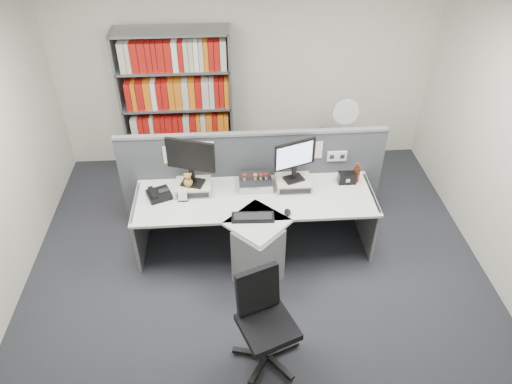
{
  "coord_description": "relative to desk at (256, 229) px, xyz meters",
  "views": [
    {
      "loc": [
        -0.26,
        -3.24,
        3.92
      ],
      "look_at": [
        0.0,
        0.65,
        0.92
      ],
      "focal_mm": 33.7,
      "sensor_mm": 36.0,
      "label": 1
    }
  ],
  "objects": [
    {
      "name": "cola_bottle",
      "position": [
        1.15,
        0.44,
        0.36
      ],
      "size": [
        0.07,
        0.07,
        0.24
      ],
      "color": "#3F190A",
      "rests_on": "desk"
    },
    {
      "name": "room_shell",
      "position": [
        0.0,
        -0.6,
        1.33
      ],
      "size": [
        5.04,
        5.54,
        2.72
      ],
      "color": "silver",
      "rests_on": "ground"
    },
    {
      "name": "speaker",
      "position": [
        1.04,
        0.42,
        0.33
      ],
      "size": [
        0.19,
        0.11,
        0.13
      ],
      "primitive_type": "cube",
      "color": "black",
      "rests_on": "desk"
    },
    {
      "name": "shelving_unit",
      "position": [
        -0.9,
        1.85,
        0.52
      ],
      "size": [
        1.41,
        0.4,
        2.0
      ],
      "color": "gray",
      "rests_on": "ground"
    },
    {
      "name": "desk",
      "position": [
        0.0,
        0.0,
        0.0
      ],
      "size": [
        2.6,
        1.2,
        0.72
      ],
      "color": "silver",
      "rests_on": "ground"
    },
    {
      "name": "monitor_left",
      "position": [
        -0.66,
        0.38,
        0.69
      ],
      "size": [
        0.51,
        0.23,
        0.54
      ],
      "color": "black",
      "rests_on": "monitor_riser_left"
    },
    {
      "name": "monitor_riser_right",
      "position": [
        0.44,
        0.38,
        0.31
      ],
      "size": [
        0.38,
        0.31,
        0.1
      ],
      "color": "#BFB79F",
      "rests_on": "desk"
    },
    {
      "name": "desktop_pc",
      "position": [
        0.02,
        0.43,
        0.31
      ],
      "size": [
        0.36,
        0.32,
        0.09
      ],
      "color": "black",
      "rests_on": "desk"
    },
    {
      "name": "partition",
      "position": [
        0.0,
        0.65,
        0.19
      ],
      "size": [
        3.0,
        0.08,
        1.27
      ],
      "color": "#45484E",
      "rests_on": "ground"
    },
    {
      "name": "keyboard",
      "position": [
        -0.04,
        -0.12,
        0.28
      ],
      "size": [
        0.44,
        0.18,
        0.03
      ],
      "color": "black",
      "rests_on": "desk"
    },
    {
      "name": "office_chair",
      "position": [
        -0.01,
        -1.2,
        0.05
      ],
      "size": [
        0.63,
        0.62,
        0.95
      ],
      "color": "silver",
      "rests_on": "ground"
    },
    {
      "name": "plush_toy",
      "position": [
        -0.71,
        0.34,
        0.44
      ],
      "size": [
        0.1,
        0.1,
        0.17
      ],
      "color": "#A88538",
      "rests_on": "monitor_riser_left"
    },
    {
      "name": "figurines",
      "position": [
        0.03,
        0.42,
        0.41
      ],
      "size": [
        0.29,
        0.05,
        0.09
      ],
      "color": "#BFB79F",
      "rests_on": "desktop_pc"
    },
    {
      "name": "desk_fan",
      "position": [
        1.2,
        1.4,
        0.59
      ],
      "size": [
        0.33,
        0.2,
        0.56
      ],
      "color": "white",
      "rests_on": "filing_cabinet"
    },
    {
      "name": "ground",
      "position": [
        0.0,
        -0.6,
        -0.46
      ],
      "size": [
        5.5,
        5.5,
        0.0
      ],
      "primitive_type": "plane",
      "color": "#2D2F35",
      "rests_on": "ground"
    },
    {
      "name": "desk_calendar",
      "position": [
        -0.77,
        0.23,
        0.32
      ],
      "size": [
        0.11,
        0.08,
        0.13
      ],
      "color": "black",
      "rests_on": "desk"
    },
    {
      "name": "monitor_right",
      "position": [
        0.44,
        0.38,
        0.65
      ],
      "size": [
        0.45,
        0.21,
        0.48
      ],
      "color": "black",
      "rests_on": "monitor_riser_right"
    },
    {
      "name": "monitor_riser_left",
      "position": [
        -0.66,
        0.38,
        0.31
      ],
      "size": [
        0.38,
        0.31,
        0.1
      ],
      "color": "#BFB79F",
      "rests_on": "desk"
    },
    {
      "name": "mouse",
      "position": [
        0.32,
        -0.07,
        0.28
      ],
      "size": [
        0.07,
        0.11,
        0.04
      ],
      "primitive_type": "ellipsoid",
      "color": "black",
      "rests_on": "desk"
    },
    {
      "name": "desk_phone",
      "position": [
        -1.03,
        0.29,
        0.3
      ],
      "size": [
        0.3,
        0.29,
        0.1
      ],
      "color": "black",
      "rests_on": "desk"
    },
    {
      "name": "filing_cabinet",
      "position": [
        1.2,
        1.4,
        -0.11
      ],
      "size": [
        0.45,
        0.61,
        0.7
      ],
      "color": "gray",
      "rests_on": "ground"
    }
  ]
}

